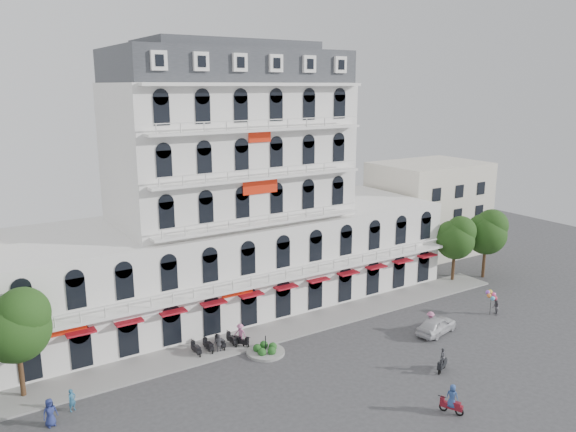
{
  "coord_description": "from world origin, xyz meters",
  "views": [
    {
      "loc": [
        -24.39,
        -31.2,
        21.8
      ],
      "look_at": [
        1.75,
        10.0,
        10.39
      ],
      "focal_mm": 35.0,
      "sensor_mm": 36.0,
      "label": 1
    }
  ],
  "objects_px": {
    "rider_center": "(240,335)",
    "parked_car": "(436,325)",
    "balloon_vendor": "(494,302)",
    "rider_east": "(452,399)",
    "rider_northeast": "(442,360)"
  },
  "relations": [
    {
      "from": "rider_east",
      "to": "rider_center",
      "type": "bearing_deg",
      "value": -0.92
    },
    {
      "from": "rider_east",
      "to": "balloon_vendor",
      "type": "xyz_separation_m",
      "value": [
        16.49,
        9.5,
        0.25
      ]
    },
    {
      "from": "rider_center",
      "to": "balloon_vendor",
      "type": "relative_size",
      "value": 0.88
    },
    {
      "from": "parked_car",
      "to": "rider_center",
      "type": "height_order",
      "value": "rider_center"
    },
    {
      "from": "parked_car",
      "to": "rider_center",
      "type": "bearing_deg",
      "value": 54.17
    },
    {
      "from": "parked_car",
      "to": "balloon_vendor",
      "type": "height_order",
      "value": "balloon_vendor"
    },
    {
      "from": "parked_car",
      "to": "balloon_vendor",
      "type": "relative_size",
      "value": 1.88
    },
    {
      "from": "parked_car",
      "to": "balloon_vendor",
      "type": "bearing_deg",
      "value": -102.54
    },
    {
      "from": "rider_northeast",
      "to": "rider_center",
      "type": "height_order",
      "value": "rider_center"
    },
    {
      "from": "parked_car",
      "to": "rider_east",
      "type": "xyz_separation_m",
      "value": [
        -8.66,
        -9.5,
        0.28
      ]
    },
    {
      "from": "rider_center",
      "to": "parked_car",
      "type": "bearing_deg",
      "value": 33.61
    },
    {
      "from": "parked_car",
      "to": "rider_northeast",
      "type": "distance_m",
      "value": 7.02
    },
    {
      "from": "rider_east",
      "to": "balloon_vendor",
      "type": "bearing_deg",
      "value": -85.52
    },
    {
      "from": "rider_center",
      "to": "balloon_vendor",
      "type": "xyz_separation_m",
      "value": [
        24.02,
        -6.99,
        0.18
      ]
    },
    {
      "from": "rider_northeast",
      "to": "balloon_vendor",
      "type": "xyz_separation_m",
      "value": [
        12.63,
        5.11,
        0.35
      ]
    }
  ]
}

